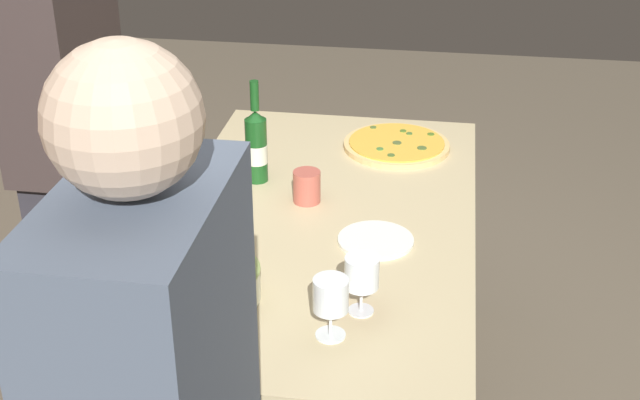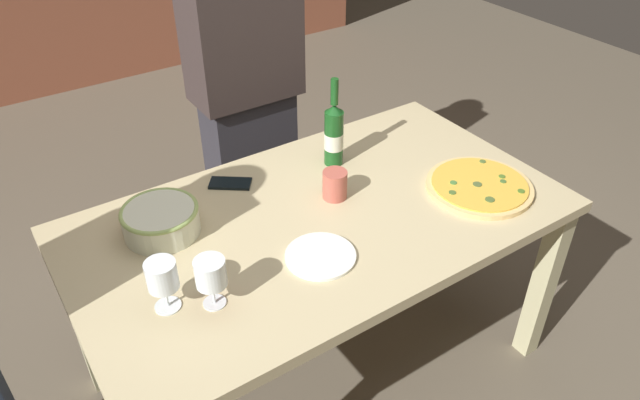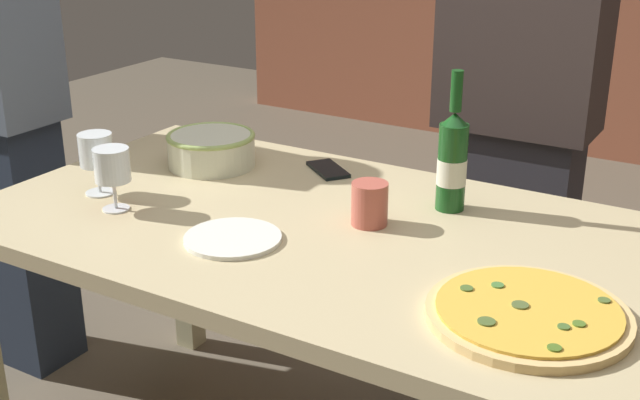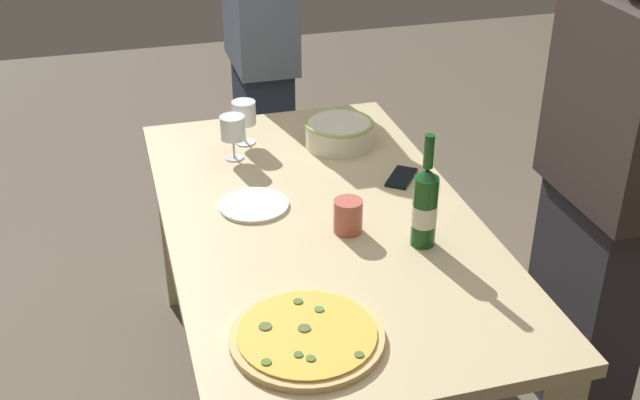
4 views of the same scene
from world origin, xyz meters
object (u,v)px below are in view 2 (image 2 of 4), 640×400
Objects in this scene: side_plate at (320,256)px; pizza at (479,186)px; serving_bowl at (161,219)px; cup_amber at (335,185)px; cell_phone at (230,183)px; wine_glass_near_pizza at (162,276)px; dining_table at (320,237)px; wine_glass_by_bottle at (211,275)px; person_guest_left at (246,92)px; wine_bottle at (334,134)px.

pizza is at bearing -0.60° from side_plate.
side_plate is (0.34, -0.37, -0.04)m from serving_bowl.
cell_phone is at bearing 134.86° from cup_amber.
dining_table is at bearing 11.36° from wine_glass_near_pizza.
serving_bowl is at bearing 90.13° from wine_glass_by_bottle.
cell_phone reaches higher than dining_table.
person_guest_left reaches higher than dining_table.
wine_bottle is 3.35× the size of cup_amber.
wine_glass_by_bottle reaches higher than cell_phone.
person_guest_left is at bearing 93.71° from wine_bottle.
wine_glass_near_pizza is 0.47m from side_plate.
side_plate is (-0.65, 0.01, -0.01)m from pizza.
person_guest_left is (0.75, 0.95, -0.05)m from wine_glass_near_pizza.
wine_glass_near_pizza is at bearing 173.88° from cell_phone.
cell_phone is (-0.38, 0.08, -0.12)m from wine_bottle.
wine_glass_by_bottle is at bearing -20.22° from person_guest_left.
dining_table is at bearing 20.69° from wine_glass_by_bottle.
cell_phone is at bearing 46.91° from wine_glass_near_pizza.
wine_bottle is 0.86m from wine_glass_near_pizza.
wine_glass_near_pizza is 0.69m from cup_amber.
serving_bowl is at bearing 156.83° from dining_table.
dining_table is at bearing -23.17° from serving_bowl.
wine_glass_near_pizza reaches higher than serving_bowl.
wine_glass_by_bottle is at bearing -148.80° from wine_bottle.
person_guest_left is (-0.04, 0.60, -0.07)m from wine_bottle.
dining_table is at bearing -150.12° from cup_amber.
person_guest_left is (0.34, 0.52, 0.05)m from cell_phone.
wine_glass_by_bottle is at bearing -173.98° from cell_phone.
wine_glass_near_pizza is at bearing -155.97° from wine_bottle.
side_plate is 1.05m from person_guest_left.
wine_bottle is 0.23m from cup_amber.
wine_glass_near_pizza reaches higher than wine_glass_by_bottle.
cup_amber reaches higher than dining_table.
wine_bottle is 0.79m from wine_glass_by_bottle.
cell_phone is at bearing 167.88° from wine_bottle.
dining_table is 0.61m from wine_glass_near_pizza.
pizza is 0.50m from cup_amber.
pizza reaches higher than side_plate.
person_guest_left is at bearing 3.58° from cell_phone.
wine_glass_by_bottle is (-0.46, -0.17, 0.20)m from dining_table.
cup_amber is at bearing 29.88° from dining_table.
dining_table is 0.87m from person_guest_left.
wine_glass_near_pizza reaches higher than cell_phone.
side_plate is (-0.12, -0.18, 0.10)m from dining_table.
dining_table is 0.18m from cup_amber.
side_plate is at bearing -137.37° from cell_phone.
dining_table is 0.37m from cell_phone.
person_guest_left reaches higher than cell_phone.
serving_bowl is at bearing -176.68° from wine_bottle.
serving_bowl is at bearing -32.88° from person_guest_left.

